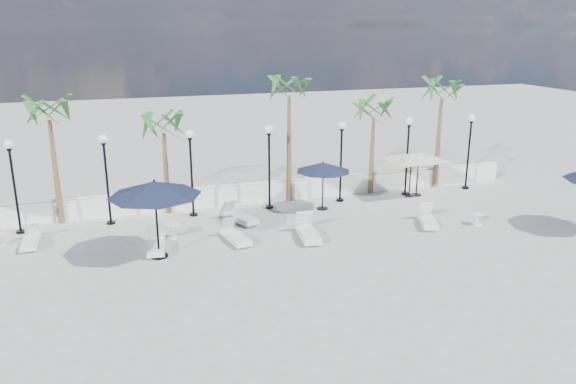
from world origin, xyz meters
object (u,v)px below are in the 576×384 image
object	(u,v)px
parasol_cream_sq_a	(412,154)
parasol_cream_sq_b	(419,153)
lounger_1	(30,240)
lounger_4	(235,236)
lounger_3	(240,216)
parasol_navy_left	(155,189)
parasol_navy_mid	(323,167)
lounger_6	(428,219)
lounger_5	(308,232)
lounger_2	(156,244)

from	to	relation	value
parasol_cream_sq_a	parasol_cream_sq_b	xyz separation A→B (m)	(0.40, 0.00, 0.02)
lounger_1	lounger_4	xyz separation A→B (m)	(7.55, -2.00, 0.02)
lounger_1	lounger_3	bearing A→B (deg)	1.40
lounger_4	parasol_navy_left	size ratio (longest dim) A/B	0.60
lounger_1	parasol_cream_sq_b	bearing A→B (deg)	4.57
lounger_3	parasol_navy_mid	bearing A→B (deg)	-16.41
lounger_4	lounger_6	bearing A→B (deg)	-14.72
lounger_6	parasol_navy_mid	xyz separation A→B (m)	(-3.45, 3.34, 1.74)
parasol_navy_left	parasol_navy_mid	bearing A→B (deg)	23.58
lounger_1	parasol_cream_sq_b	xyz separation A→B (m)	(17.42, 1.32, 1.92)
lounger_3	parasol_cream_sq_a	distance (m)	9.09
parasol_navy_mid	parasol_cream_sq_a	bearing A→B (deg)	7.07
lounger_6	parasol_cream_sq_b	xyz separation A→B (m)	(1.75, 3.93, 1.91)
lounger_3	parasol_cream_sq_a	size ratio (longest dim) A/B	0.44
lounger_4	parasol_navy_left	world-z (taller)	parasol_navy_left
lounger_5	parasol_navy_mid	xyz separation A→B (m)	(1.87, 3.25, 1.71)
lounger_2	lounger_6	bearing A→B (deg)	3.00
lounger_2	lounger_5	distance (m)	5.84
lounger_1	parasol_navy_mid	world-z (taller)	parasol_navy_mid
lounger_6	lounger_4	bearing A→B (deg)	-162.39
lounger_2	parasol_cream_sq_b	bearing A→B (deg)	20.63
lounger_5	parasol_cream_sq_b	distance (m)	8.27
lounger_5	parasol_cream_sq_a	size ratio (longest dim) A/B	0.47
lounger_6	parasol_navy_mid	size ratio (longest dim) A/B	0.80
lounger_6	lounger_2	bearing A→B (deg)	-161.45
lounger_5	lounger_6	distance (m)	5.33
lounger_4	lounger_5	size ratio (longest dim) A/B	0.90
parasol_cream_sq_a	lounger_6	bearing A→B (deg)	-108.99
lounger_3	lounger_2	bearing A→B (deg)	-174.33
lounger_5	parasol_navy_mid	size ratio (longest dim) A/B	0.88
lounger_1	lounger_5	world-z (taller)	lounger_5
lounger_5	parasol_cream_sq_a	world-z (taller)	parasol_cream_sq_a
lounger_4	parasol_cream_sq_a	distance (m)	10.22
parasol_cream_sq_b	lounger_6	bearing A→B (deg)	-114.01
lounger_5	parasol_navy_left	world-z (taller)	parasol_navy_left
parasol_navy_mid	lounger_4	bearing A→B (deg)	-149.76
lounger_5	parasol_cream_sq_a	bearing A→B (deg)	37.34
parasol_cream_sq_b	lounger_2	bearing A→B (deg)	-165.74
lounger_5	lounger_6	world-z (taller)	lounger_5
lounger_5	parasol_navy_mid	distance (m)	4.12
lounger_1	parasol_navy_left	distance (m)	5.77
lounger_3	parasol_navy_mid	world-z (taller)	parasol_navy_mid
lounger_1	lounger_4	size ratio (longest dim) A/B	0.89
lounger_2	lounger_3	xyz separation A→B (m)	(3.68, 2.12, 0.01)
parasol_navy_left	parasol_cream_sq_b	size ratio (longest dim) A/B	0.71
lounger_4	parasol_navy_mid	distance (m)	5.68
lounger_5	parasol_cream_sq_b	xyz separation A→B (m)	(7.08, 3.85, 1.88)
lounger_1	lounger_5	distance (m)	10.65
parasol_cream_sq_a	parasol_cream_sq_b	size ratio (longest dim) A/B	1.01
parasol_navy_left	parasol_cream_sq_a	xyz separation A→B (m)	(12.45, 3.93, -0.44)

